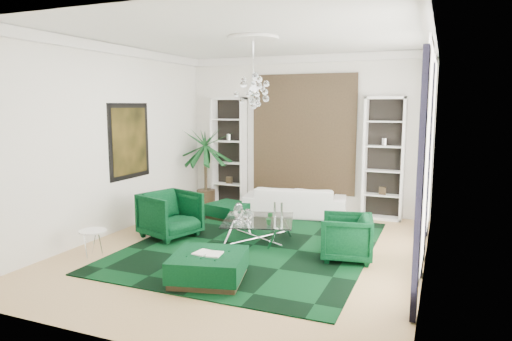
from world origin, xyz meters
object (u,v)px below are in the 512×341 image
at_px(armchair_left, 170,215).
at_px(armchair_right, 346,237).
at_px(coffee_table, 259,231).
at_px(ottoman_front, 209,268).
at_px(palm, 205,157).
at_px(ottoman_side, 228,211).
at_px(side_table, 93,243).
at_px(sofa, 295,201).

relative_size(armchair_left, armchair_right, 1.17).
bearing_deg(coffee_table, ottoman_front, -88.64).
xyz_separation_m(ottoman_front, palm, (-2.50, 4.50, 1.08)).
bearing_deg(palm, armchair_left, -75.72).
bearing_deg(armchair_right, armchair_left, -100.58).
height_order(armchair_right, ottoman_side, armchair_right).
height_order(armchair_left, ottoman_front, armchair_left).
bearing_deg(ottoman_front, ottoman_side, 111.52).
bearing_deg(ottoman_side, side_table, -106.86).
distance_m(sofa, palm, 2.63).
bearing_deg(ottoman_front, armchair_right, 45.83).
bearing_deg(palm, side_table, -88.65).
bearing_deg(side_table, coffee_table, 38.21).
relative_size(armchair_left, ottoman_front, 0.95).
distance_m(coffee_table, side_table, 2.99).
height_order(ottoman_front, palm, palm).
bearing_deg(armchair_left, coffee_table, -60.15).
xyz_separation_m(armchair_left, ottoman_front, (1.80, -1.75, -0.24)).
height_order(armchair_right, palm, palm).
distance_m(armchair_right, palm, 5.10).
relative_size(sofa, ottoman_front, 2.27).
relative_size(ottoman_side, palm, 0.31).
distance_m(coffee_table, ottoman_side, 1.98).
xyz_separation_m(sofa, ottoman_side, (-1.35, -0.85, -0.17)).
bearing_deg(armchair_left, side_table, 176.74).
bearing_deg(palm, armchair_right, -33.22).
bearing_deg(coffee_table, ottoman_side, 132.95).
height_order(side_table, palm, palm).
xyz_separation_m(coffee_table, palm, (-2.45, 2.40, 1.07)).
height_order(ottoman_side, side_table, side_table).
bearing_deg(sofa, ottoman_side, 21.69).
bearing_deg(palm, ottoman_front, -60.95).
bearing_deg(armchair_right, palm, -133.79).
xyz_separation_m(armchair_right, coffee_table, (-1.75, 0.35, -0.16)).
bearing_deg(armchair_left, ottoman_side, 6.01).
bearing_deg(ottoman_front, sofa, 90.65).
distance_m(armchair_left, armchair_right, 3.50).
bearing_deg(armchair_left, sofa, -14.90).
relative_size(armchair_left, coffee_table, 0.77).
height_order(armchair_right, coffee_table, armchair_right).
distance_m(sofa, coffee_table, 2.30).
bearing_deg(armchair_right, sofa, -157.14).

